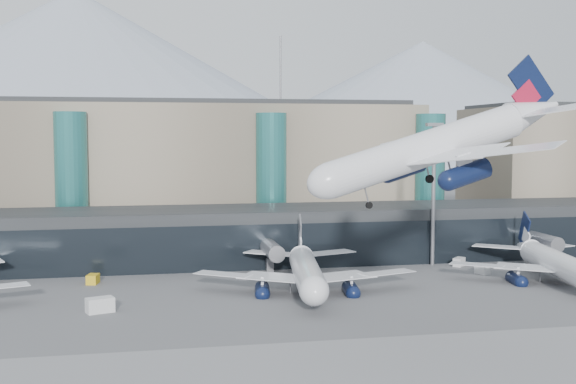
% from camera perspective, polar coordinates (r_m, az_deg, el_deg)
% --- Properties ---
extents(ground, '(900.00, 900.00, 0.00)m').
position_cam_1_polar(ground, '(79.72, 4.46, -12.60)').
color(ground, '#515154').
rests_on(ground, ground).
extents(concourse, '(170.00, 27.00, 10.00)m').
position_cam_1_polar(concourse, '(133.95, -2.24, -3.41)').
color(concourse, black).
rests_on(concourse, ground).
extents(terminal_main, '(130.00, 30.00, 31.00)m').
position_cam_1_polar(terminal_main, '(163.56, -12.73, 1.61)').
color(terminal_main, gray).
rests_on(terminal_main, ground).
extents(teal_towers, '(116.40, 19.40, 46.00)m').
position_cam_1_polar(teal_towers, '(147.74, -8.99, 0.81)').
color(teal_towers, '#276E6D').
rests_on(teal_towers, ground).
extents(mountain_ridge, '(910.00, 400.00, 110.00)m').
position_cam_1_polar(mountain_ridge, '(455.34, -6.67, 7.31)').
color(mountain_ridge, gray).
rests_on(mountain_ridge, ground).
extents(lightmast_mid, '(3.00, 1.20, 25.60)m').
position_cam_1_polar(lightmast_mid, '(131.81, 11.42, 0.51)').
color(lightmast_mid, slate).
rests_on(lightmast_mid, ground).
extents(hero_jet, '(32.22, 31.92, 10.42)m').
position_cam_1_polar(hero_jet, '(77.43, 12.66, 4.43)').
color(hero_jet, silver).
rests_on(hero_jet, ground).
extents(jet_parked_mid, '(35.07, 35.21, 11.41)m').
position_cam_1_polar(jet_parked_mid, '(110.04, 1.37, -5.49)').
color(jet_parked_mid, silver).
rests_on(jet_parked_mid, ground).
extents(jet_parked_right, '(33.90, 34.35, 11.09)m').
position_cam_1_polar(jet_parked_right, '(125.30, 19.96, -4.59)').
color(jet_parked_right, silver).
rests_on(jet_parked_right, ground).
extents(veh_a, '(3.98, 3.04, 1.98)m').
position_cam_1_polar(veh_a, '(99.75, -14.63, -8.64)').
color(veh_a, silver).
rests_on(veh_a, ground).
extents(veh_b, '(2.07, 2.85, 1.49)m').
position_cam_1_polar(veh_b, '(118.72, -15.16, -6.66)').
color(veh_b, gold).
rests_on(veh_b, ground).
extents(veh_d, '(2.87, 2.89, 1.52)m').
position_cam_1_polar(veh_d, '(133.34, 13.37, -5.40)').
color(veh_d, silver).
rests_on(veh_d, ground).
extents(veh_g, '(2.12, 2.75, 1.41)m').
position_cam_1_polar(veh_g, '(126.92, 15.12, -5.96)').
color(veh_g, silver).
rests_on(veh_g, ground).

